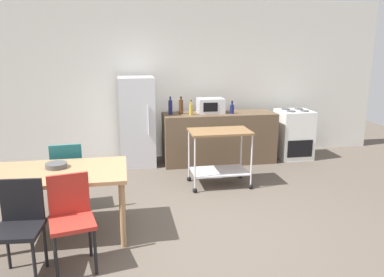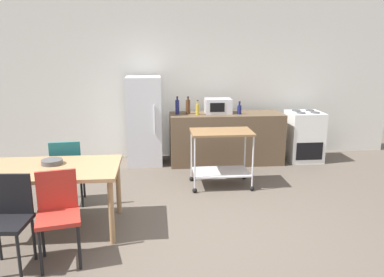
{
  "view_description": "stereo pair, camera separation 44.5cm",
  "coord_description": "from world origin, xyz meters",
  "px_view_note": "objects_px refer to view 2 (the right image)",
  "views": [
    {
      "loc": [
        -0.77,
        -3.92,
        2.06
      ],
      "look_at": [
        0.15,
        1.2,
        0.8
      ],
      "focal_mm": 35.77,
      "sensor_mm": 36.0,
      "label": 1
    },
    {
      "loc": [
        -0.33,
        -3.98,
        2.06
      ],
      "look_at": [
        0.15,
        1.2,
        0.8
      ],
      "focal_mm": 35.77,
      "sensor_mm": 36.0,
      "label": 2
    }
  ],
  "objects_px": {
    "chair_red": "(58,211)",
    "kitchen_cart": "(221,149)",
    "chair_teal": "(67,168)",
    "bottle_soy_sauce": "(177,107)",
    "fruit_bowl": "(52,162)",
    "dining_table": "(51,174)",
    "microwave": "(218,106)",
    "stove_oven": "(304,136)",
    "bottle_olive_oil": "(239,109)",
    "bottle_hot_sauce": "(188,106)",
    "bottle_sesame_oil": "(198,109)",
    "chair_black": "(8,216)",
    "refrigerator": "(144,121)"
  },
  "relations": [
    {
      "from": "refrigerator",
      "to": "bottle_soy_sauce",
      "type": "distance_m",
      "value": 0.64
    },
    {
      "from": "bottle_soy_sauce",
      "to": "fruit_bowl",
      "type": "xyz_separation_m",
      "value": [
        -1.56,
        -2.31,
        -0.25
      ]
    },
    {
      "from": "chair_red",
      "to": "fruit_bowl",
      "type": "relative_size",
      "value": 3.77
    },
    {
      "from": "bottle_hot_sauce",
      "to": "bottle_olive_oil",
      "type": "distance_m",
      "value": 0.9
    },
    {
      "from": "bottle_soy_sauce",
      "to": "refrigerator",
      "type": "bearing_deg",
      "value": 172.61
    },
    {
      "from": "dining_table",
      "to": "microwave",
      "type": "bearing_deg",
      "value": 47.22
    },
    {
      "from": "microwave",
      "to": "fruit_bowl",
      "type": "distance_m",
      "value": 3.28
    },
    {
      "from": "kitchen_cart",
      "to": "bottle_sesame_oil",
      "type": "height_order",
      "value": "bottle_sesame_oil"
    },
    {
      "from": "chair_teal",
      "to": "kitchen_cart",
      "type": "distance_m",
      "value": 2.18
    },
    {
      "from": "bottle_sesame_oil",
      "to": "microwave",
      "type": "distance_m",
      "value": 0.41
    },
    {
      "from": "chair_black",
      "to": "refrigerator",
      "type": "height_order",
      "value": "refrigerator"
    },
    {
      "from": "chair_teal",
      "to": "stove_oven",
      "type": "relative_size",
      "value": 0.97
    },
    {
      "from": "stove_oven",
      "to": "bottle_olive_oil",
      "type": "distance_m",
      "value": 1.36
    },
    {
      "from": "bottle_hot_sauce",
      "to": "refrigerator",
      "type": "bearing_deg",
      "value": 175.58
    },
    {
      "from": "bottle_hot_sauce",
      "to": "bottle_soy_sauce",
      "type": "bearing_deg",
      "value": -175.26
    },
    {
      "from": "bottle_hot_sauce",
      "to": "bottle_olive_oil",
      "type": "xyz_separation_m",
      "value": [
        0.89,
        -0.12,
        -0.04
      ]
    },
    {
      "from": "stove_oven",
      "to": "microwave",
      "type": "height_order",
      "value": "microwave"
    },
    {
      "from": "fruit_bowl",
      "to": "dining_table",
      "type": "bearing_deg",
      "value": -84.32
    },
    {
      "from": "stove_oven",
      "to": "kitchen_cart",
      "type": "height_order",
      "value": "stove_oven"
    },
    {
      "from": "chair_teal",
      "to": "bottle_sesame_oil",
      "type": "height_order",
      "value": "bottle_sesame_oil"
    },
    {
      "from": "chair_red",
      "to": "bottle_hot_sauce",
      "type": "bearing_deg",
      "value": 51.68
    },
    {
      "from": "chair_teal",
      "to": "microwave",
      "type": "bearing_deg",
      "value": -147.58
    },
    {
      "from": "chair_red",
      "to": "bottle_soy_sauce",
      "type": "height_order",
      "value": "bottle_soy_sauce"
    },
    {
      "from": "microwave",
      "to": "dining_table",
      "type": "bearing_deg",
      "value": -132.78
    },
    {
      "from": "dining_table",
      "to": "stove_oven",
      "type": "xyz_separation_m",
      "value": [
        3.87,
        2.42,
        -0.22
      ]
    },
    {
      "from": "chair_black",
      "to": "bottle_hot_sauce",
      "type": "height_order",
      "value": "bottle_hot_sauce"
    },
    {
      "from": "chair_teal",
      "to": "bottle_soy_sauce",
      "type": "bearing_deg",
      "value": -137.09
    },
    {
      "from": "dining_table",
      "to": "bottle_sesame_oil",
      "type": "bearing_deg",
      "value": 50.71
    },
    {
      "from": "chair_black",
      "to": "bottle_sesame_oil",
      "type": "height_order",
      "value": "bottle_sesame_oil"
    },
    {
      "from": "stove_oven",
      "to": "refrigerator",
      "type": "distance_m",
      "value": 2.92
    },
    {
      "from": "dining_table",
      "to": "chair_red",
      "type": "xyz_separation_m",
      "value": [
        0.22,
        -0.66,
        -0.15
      ]
    },
    {
      "from": "refrigerator",
      "to": "bottle_soy_sauce",
      "type": "xyz_separation_m",
      "value": [
        0.58,
        -0.08,
        0.26
      ]
    },
    {
      "from": "chair_red",
      "to": "kitchen_cart",
      "type": "distance_m",
      "value": 2.68
    },
    {
      "from": "chair_black",
      "to": "bottle_soy_sauce",
      "type": "height_order",
      "value": "bottle_soy_sauce"
    },
    {
      "from": "stove_oven",
      "to": "bottle_hot_sauce",
      "type": "height_order",
      "value": "bottle_hot_sauce"
    },
    {
      "from": "chair_black",
      "to": "stove_oven",
      "type": "xyz_separation_m",
      "value": [
        4.09,
        3.15,
        -0.07
      ]
    },
    {
      "from": "chair_teal",
      "to": "kitchen_cart",
      "type": "xyz_separation_m",
      "value": [
        2.12,
        0.52,
        0.05
      ]
    },
    {
      "from": "kitchen_cart",
      "to": "bottle_sesame_oil",
      "type": "bearing_deg",
      "value": 102.29
    },
    {
      "from": "bottle_hot_sauce",
      "to": "fruit_bowl",
      "type": "bearing_deg",
      "value": -126.99
    },
    {
      "from": "stove_oven",
      "to": "bottle_sesame_oil",
      "type": "bearing_deg",
      "value": -176.89
    },
    {
      "from": "bottle_sesame_oil",
      "to": "microwave",
      "type": "relative_size",
      "value": 0.56
    },
    {
      "from": "dining_table",
      "to": "kitchen_cart",
      "type": "distance_m",
      "value": 2.46
    },
    {
      "from": "bottle_hot_sauce",
      "to": "fruit_bowl",
      "type": "distance_m",
      "value": 2.92
    },
    {
      "from": "stove_oven",
      "to": "bottle_sesame_oil",
      "type": "distance_m",
      "value": 2.05
    },
    {
      "from": "chair_red",
      "to": "bottle_olive_oil",
      "type": "bearing_deg",
      "value": 38.8
    },
    {
      "from": "microwave",
      "to": "bottle_hot_sauce",
      "type": "bearing_deg",
      "value": -178.5
    },
    {
      "from": "kitchen_cart",
      "to": "microwave",
      "type": "xyz_separation_m",
      "value": [
        0.14,
        1.23,
        0.46
      ]
    },
    {
      "from": "fruit_bowl",
      "to": "kitchen_cart",
      "type": "bearing_deg",
      "value": 27.27
    },
    {
      "from": "chair_red",
      "to": "microwave",
      "type": "relative_size",
      "value": 1.93
    },
    {
      "from": "bottle_olive_oil",
      "to": "kitchen_cart",
      "type": "bearing_deg",
      "value": -114.48
    }
  ]
}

